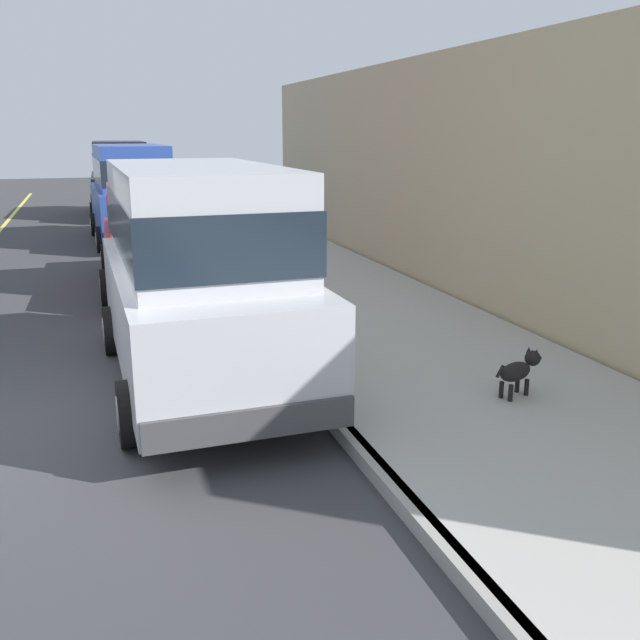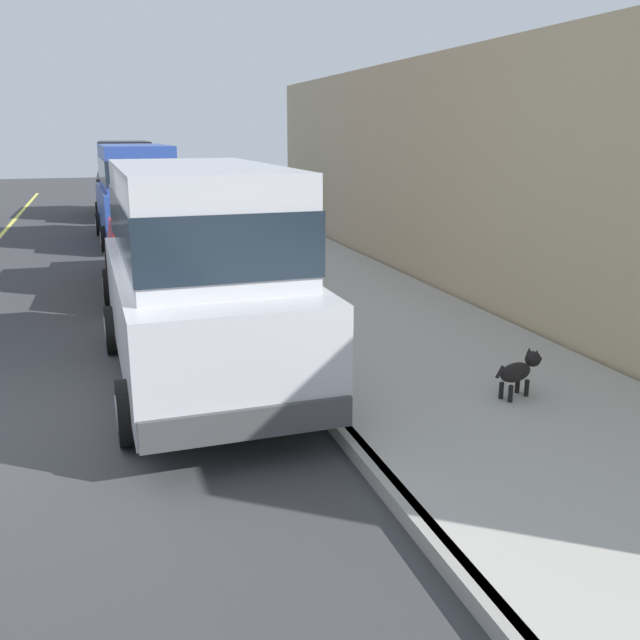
# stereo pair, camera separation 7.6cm
# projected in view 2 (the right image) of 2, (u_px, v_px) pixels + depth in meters

# --- Properties ---
(ground_plane) EXTENTS (80.00, 80.00, 0.00)m
(ground_plane) POSITION_uv_depth(u_px,v_px,m) (0.00, 429.00, 6.94)
(ground_plane) COLOR #38383A
(curb) EXTENTS (0.16, 64.00, 0.14)m
(curb) POSITION_uv_depth(u_px,v_px,m) (306.00, 388.00, 7.85)
(curb) COLOR gray
(curb) RESTS_ON ground
(sidewalk) EXTENTS (3.60, 64.00, 0.14)m
(sidewalk) POSITION_uv_depth(u_px,v_px,m) (449.00, 372.00, 8.37)
(sidewalk) COLOR #A8A59E
(sidewalk) RESTS_ON ground
(car_silver_van) EXTENTS (2.20, 4.93, 2.52)m
(car_silver_van) POSITION_uv_depth(u_px,v_px,m) (199.00, 266.00, 7.90)
(car_silver_van) COLOR #BCBCC1
(car_silver_van) RESTS_ON ground
(car_red_sedan) EXTENTS (2.12, 4.65, 1.92)m
(car_red_sedan) POSITION_uv_depth(u_px,v_px,m) (158.00, 235.00, 13.06)
(car_red_sedan) COLOR red
(car_red_sedan) RESTS_ON ground
(car_blue_van) EXTENTS (2.25, 4.96, 2.52)m
(car_blue_van) POSITION_uv_depth(u_px,v_px,m) (137.00, 189.00, 18.35)
(car_blue_van) COLOR #28479E
(car_blue_van) RESTS_ON ground
(car_black_van) EXTENTS (2.20, 4.93, 2.52)m
(car_black_van) POSITION_uv_depth(u_px,v_px,m) (126.00, 175.00, 24.00)
(car_black_van) COLOR black
(car_black_van) RESTS_ON ground
(dog_black) EXTENTS (0.73, 0.35, 0.49)m
(dog_black) POSITION_uv_depth(u_px,v_px,m) (519.00, 370.00, 7.36)
(dog_black) COLOR black
(dog_black) RESTS_ON sidewalk
(fire_hydrant) EXTENTS (0.34, 0.24, 0.72)m
(fire_hydrant) POSITION_uv_depth(u_px,v_px,m) (315.00, 324.00, 8.92)
(fire_hydrant) COLOR gold
(fire_hydrant) RESTS_ON sidewalk
(building_facade) EXTENTS (0.50, 20.00, 4.19)m
(building_facade) POSITION_uv_depth(u_px,v_px,m) (445.00, 176.00, 12.47)
(building_facade) COLOR tan
(building_facade) RESTS_ON ground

